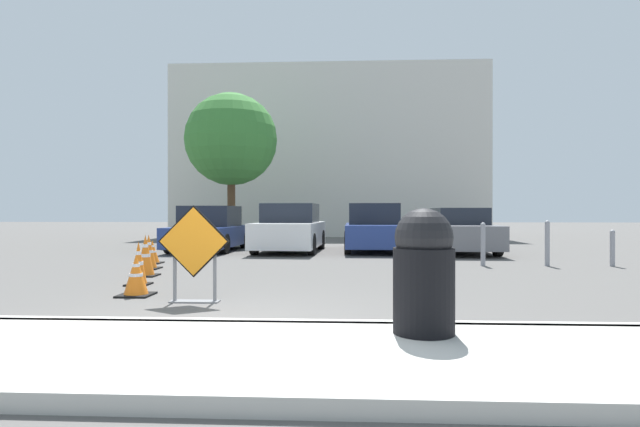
{
  "coord_description": "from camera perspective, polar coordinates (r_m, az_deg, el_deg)",
  "views": [
    {
      "loc": [
        1.23,
        -5.19,
        1.28
      ],
      "look_at": [
        0.27,
        13.93,
        1.22
      ],
      "focal_mm": 28.0,
      "sensor_mm": 36.0,
      "label": 1
    }
  ],
  "objects": [
    {
      "name": "ground_plane",
      "position": [
        15.29,
        -1.75,
        -4.63
      ],
      "size": [
        96.0,
        96.0,
        0.0
      ],
      "primitive_type": "plane",
      "color": "#565451"
    },
    {
      "name": "sidewalk_strip",
      "position": [
        4.46,
        -13.8,
        -15.55
      ],
      "size": [
        25.07,
        2.16,
        0.14
      ],
      "color": "beige",
      "rests_on": "ground_plane"
    },
    {
      "name": "curb_lip",
      "position": [
        5.47,
        -10.47,
        -12.59
      ],
      "size": [
        25.07,
        0.2,
        0.14
      ],
      "color": "beige",
      "rests_on": "ground_plane"
    },
    {
      "name": "road_closed_sign",
      "position": [
        7.25,
        -14.22,
        -4.09
      ],
      "size": [
        1.01,
        0.2,
        1.37
      ],
      "color": "black",
      "rests_on": "ground_plane"
    },
    {
      "name": "traffic_cone_nearest",
      "position": [
        8.15,
        -20.28,
        -6.69
      ],
      "size": [
        0.49,
        0.49,
        0.63
      ],
      "color": "black",
      "rests_on": "ground_plane"
    },
    {
      "name": "traffic_cone_second",
      "position": [
        9.31,
        -20.03,
        -5.41
      ],
      "size": [
        0.39,
        0.39,
        0.77
      ],
      "color": "black",
      "rests_on": "ground_plane"
    },
    {
      "name": "traffic_cone_third",
      "position": [
        10.55,
        -19.33,
        -4.6
      ],
      "size": [
        0.47,
        0.47,
        0.82
      ],
      "color": "black",
      "rests_on": "ground_plane"
    },
    {
      "name": "traffic_cone_fourth",
      "position": [
        11.86,
        -18.99,
        -4.2
      ],
      "size": [
        0.48,
        0.48,
        0.77
      ],
      "color": "black",
      "rests_on": "ground_plane"
    },
    {
      "name": "traffic_cone_fifth",
      "position": [
        13.1,
        -18.62,
        -4.2
      ],
      "size": [
        0.46,
        0.46,
        0.59
      ],
      "color": "black",
      "rests_on": "ground_plane"
    },
    {
      "name": "parked_car_nearest",
      "position": [
        16.93,
        -12.49,
        -1.9
      ],
      "size": [
        2.05,
        4.1,
        1.48
      ],
      "rotation": [
        0.0,
        0.0,
        3.1
      ],
      "color": "navy",
      "rests_on": "ground_plane"
    },
    {
      "name": "parked_car_second",
      "position": [
        16.18,
        -3.41,
        -1.84
      ],
      "size": [
        2.12,
        4.32,
        1.55
      ],
      "rotation": [
        0.0,
        0.0,
        3.08
      ],
      "color": "white",
      "rests_on": "ground_plane"
    },
    {
      "name": "parked_car_third",
      "position": [
        16.44,
        6.15,
        -1.81
      ],
      "size": [
        1.92,
        4.18,
        1.56
      ],
      "rotation": [
        0.0,
        0.0,
        3.13
      ],
      "color": "navy",
      "rests_on": "ground_plane"
    },
    {
      "name": "parked_car_fourth",
      "position": [
        16.55,
        15.63,
        -1.97
      ],
      "size": [
        1.86,
        4.71,
        1.41
      ],
      "rotation": [
        0.0,
        0.0,
        3.12
      ],
      "color": "slate",
      "rests_on": "ground_plane"
    },
    {
      "name": "trash_bin",
      "position": [
        4.8,
        11.76,
        -6.37
      ],
      "size": [
        0.57,
        0.57,
        1.17
      ],
      "color": "black",
      "rests_on": "sidewalk_strip"
    },
    {
      "name": "bollard_nearest",
      "position": [
        12.19,
        11.31,
        -3.5
      ],
      "size": [
        0.12,
        0.12,
        0.95
      ],
      "color": "gray",
      "rests_on": "ground_plane"
    },
    {
      "name": "bollard_second",
      "position": [
        12.5,
        18.13,
        -3.22
      ],
      "size": [
        0.12,
        0.12,
        1.03
      ],
      "color": "gray",
      "rests_on": "ground_plane"
    },
    {
      "name": "bollard_third",
      "position": [
        12.97,
        24.54,
        -2.99
      ],
      "size": [
        0.12,
        0.12,
        1.08
      ],
      "color": "gray",
      "rests_on": "ground_plane"
    },
    {
      "name": "bollard_fourth",
      "position": [
        13.6,
        30.43,
        -3.32
      ],
      "size": [
        0.12,
        0.12,
        0.86
      ],
      "color": "gray",
      "rests_on": "ground_plane"
    },
    {
      "name": "building_facade_backdrop",
      "position": [
        28.16,
        1.04,
        6.72
      ],
      "size": [
        16.62,
        5.0,
        8.99
      ],
      "color": "beige",
      "rests_on": "ground_plane"
    },
    {
      "name": "street_tree_behind_lot",
      "position": [
        20.88,
        -10.11,
        8.3
      ],
      "size": [
        3.76,
        3.76,
        6.13
      ],
      "color": "#513823",
      "rests_on": "ground_plane"
    }
  ]
}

